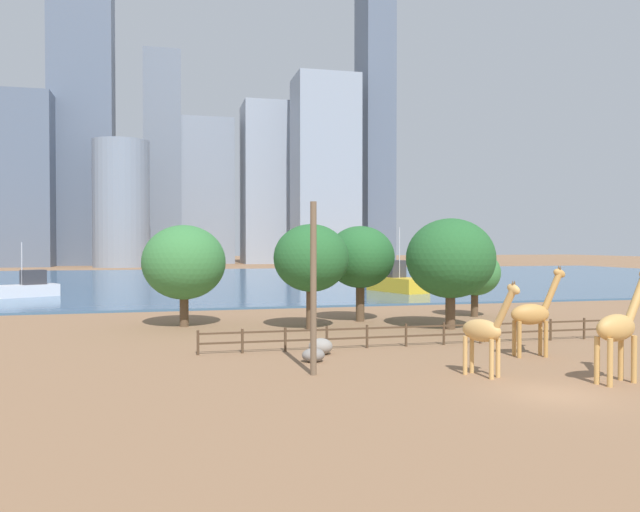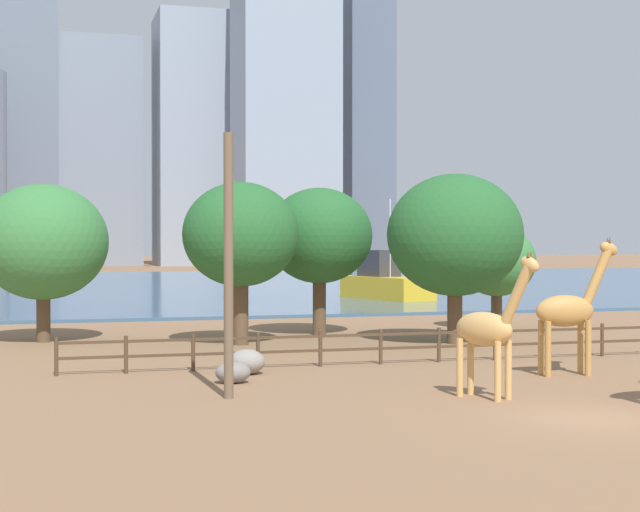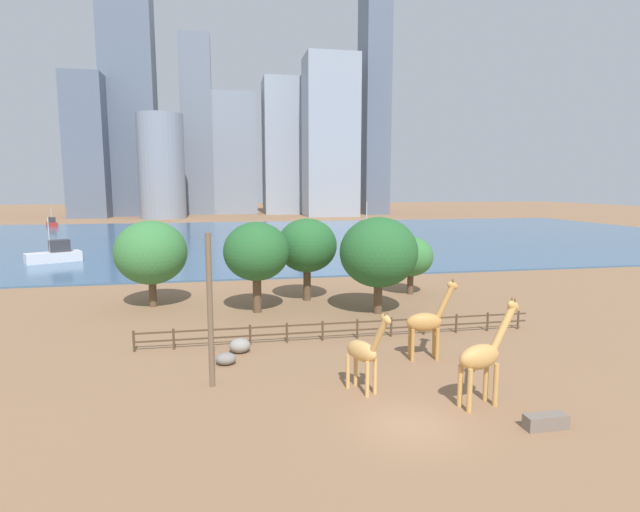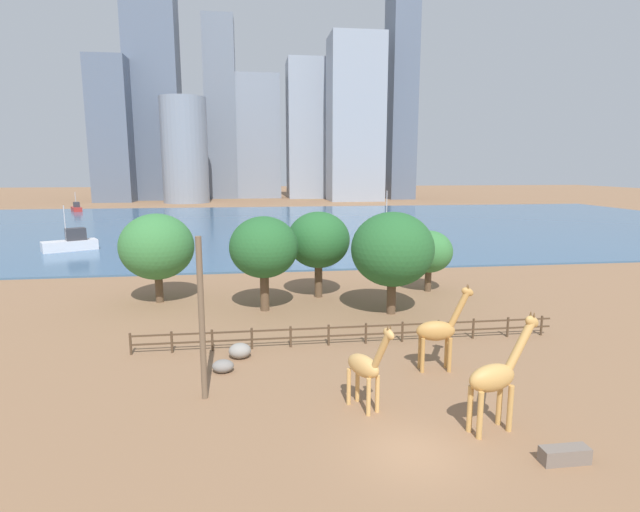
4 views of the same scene
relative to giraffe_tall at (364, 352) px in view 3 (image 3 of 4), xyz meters
name	(u,v)px [view 3 (image 3 of 4)]	position (x,y,z in m)	size (l,w,h in m)	color
ground_plane	(263,237)	(1.02, 76.32, -2.02)	(400.00, 400.00, 0.00)	#8C6647
harbor_water	(264,238)	(1.02, 73.32, -1.92)	(180.00, 86.00, 0.20)	#3D6084
giraffe_tall	(364,352)	(0.00, 0.00, 0.00)	(1.86, 2.73, 4.29)	tan
giraffe_companion	(427,322)	(4.83, 3.82, 0.18)	(3.06, 1.01, 4.71)	#C18C47
giraffe_young	(483,356)	(4.83, -2.47, 0.31)	(3.47, 1.48, 4.89)	tan
utility_pole	(210,311)	(-7.23, 2.10, 1.82)	(0.28, 0.28, 7.69)	brown
boulder_near_fence	(240,346)	(-5.70, 6.97, -1.59)	(1.27, 1.14, 0.86)	gray
boulder_by_pole	(226,359)	(-6.54, 5.04, -1.68)	(1.14, 0.91, 0.68)	gray
feeding_trough	(546,422)	(6.35, -5.00, -1.72)	(1.80, 0.60, 0.60)	#72665B
enclosure_fence	(342,328)	(0.92, 8.32, -1.26)	(26.12, 0.14, 1.30)	#4C3826
tree_left_large	(307,246)	(0.53, 19.94, 2.78)	(5.17, 5.17, 7.16)	brown
tree_center_broad	(379,252)	(5.24, 14.40, 2.80)	(6.05, 6.05, 7.56)	brown
tree_right_tall	(256,252)	(-4.04, 16.48, 2.81)	(5.11, 5.11, 7.17)	brown
tree_left_small	(151,253)	(-12.40, 20.04, 2.49)	(5.82, 5.82, 7.15)	brown
tree_right_small	(411,257)	(10.31, 20.62, 1.47)	(4.05, 4.05, 5.34)	brown
boat_ferry	(52,223)	(-47.53, 108.63, -1.04)	(3.95, 5.52, 4.70)	#B22D28
boat_sailboat	(364,247)	(12.58, 44.34, -0.57)	(5.19, 8.89, 7.55)	gold
boat_tug	(55,255)	(-28.05, 46.74, -0.85)	(6.79, 5.09, 5.81)	silver
skyline_tower_needle	(330,137)	(28.82, 142.90, 23.93)	(17.10, 14.33, 51.91)	#939EAD
skyline_block_central	(374,84)	(46.43, 152.15, 43.34)	(8.64, 13.56, 90.72)	slate
skyline_tower_glass	(234,154)	(-2.29, 162.70, 19.35)	(15.53, 9.12, 42.74)	gray
skyline_block_left	(87,147)	(-47.95, 146.83, 20.09)	(11.83, 10.36, 44.23)	slate
skyline_block_right	(127,56)	(-36.22, 156.91, 50.05)	(16.43, 12.74, 104.14)	slate
skyline_tower_short	(197,127)	(-15.01, 163.60, 28.63)	(10.49, 12.28, 61.31)	slate
skyline_block_wide	(284,148)	(15.29, 160.75, 21.74)	(14.47, 15.17, 47.51)	#939EAD
skyline_tower_far	(162,167)	(-24.96, 139.53, 13.82)	(13.91, 13.91, 31.67)	gray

